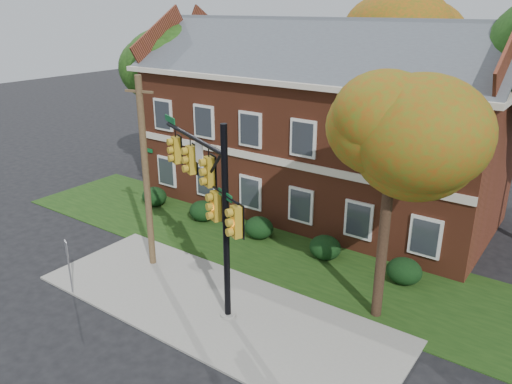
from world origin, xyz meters
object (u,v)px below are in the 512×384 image
Objects in this scene: hedge_far_left at (154,197)px; utility_pole at (146,175)px; tree_near_right at (399,134)px; tree_left_rear at (166,70)px; hedge_center at (259,228)px; hedge_right at (325,247)px; hedge_left at (203,211)px; sign_post at (68,259)px; apartment_building at (317,115)px; traffic_signal at (209,192)px; hedge_far_right at (404,271)px; tree_far_rear at (404,32)px.

hedge_far_left is 7.58m from utility_pole.
utility_pole is at bearing -168.80° from tree_near_right.
tree_left_rear is at bearing 123.42° from hedge_far_left.
tree_left_rear reaches higher than hedge_center.
hedge_right is (10.50, 0.00, 0.00)m from hedge_far_left.
hedge_far_left is at bearing 180.00° from hedge_left.
sign_post is (-10.19, -5.28, -5.15)m from tree_near_right.
apartment_building is at bearing 36.89° from hedge_far_left.
hedge_far_right is at bearing 69.92° from traffic_signal.
hedge_left is 6.00m from utility_pole.
hedge_center is 0.12× the size of tree_far_rear.
traffic_signal is 6.09m from sign_post.
hedge_far_left is 0.16× the size of tree_left_rear.
tree_far_rear is at bearing 38.97° from tree_left_rear.
hedge_far_right is 8.44m from traffic_signal.
traffic_signal is (8.67, -5.33, 3.79)m from hedge_far_left.
hedge_far_left is 9.12m from sign_post.
hedge_far_left and hedge_left have the same top height.
hedge_right is at bearing 142.72° from tree_near_right.
traffic_signal is (-1.83, -5.33, 3.79)m from hedge_right.
utility_pole is (4.81, -4.70, 3.49)m from hedge_far_left.
tree_left_rear is (-16.95, 6.97, 0.01)m from tree_near_right.
sign_post is (-2.97, -13.37, -3.47)m from apartment_building.
hedge_far_left is 0.16× the size of tree_near_right.
tree_left_rear is at bearing 166.11° from hedge_far_right.
hedge_far_right is (7.00, 0.00, 0.00)m from hedge_center.
hedge_far_left is 0.12× the size of tree_far_rear.
traffic_signal reaches higher than hedge_right.
tree_near_right is 0.97× the size of tree_left_rear.
tree_near_right is at bearing 49.71° from sign_post.
apartment_building is at bearing 90.00° from hedge_center.
hedge_far_left is 0.18× the size of utility_pole.
apartment_building is at bearing -99.71° from tree_far_rear.
tree_far_rear is 18.98m from traffic_signal.
tree_far_rear is (4.84, 13.09, 8.32)m from hedge_left.
utility_pole reaches higher than hedge_far_right.
hedge_far_right is 0.16× the size of tree_left_rear.
tree_near_right is at bearing 49.13° from traffic_signal.
tree_far_rear is 18.77m from utility_pole.
utility_pole is (1.31, -4.70, 3.49)m from hedge_left.
tree_left_rear is at bearing 141.21° from sign_post.
apartment_building is 13.43× the size of hedge_far_right.
tree_far_rear reaches higher than hedge_far_left.
apartment_building is 2.37× the size of utility_pole.
tree_far_rear is at bearing 84.15° from hedge_center.
traffic_signal is (-5.33, -5.33, 3.79)m from hedge_far_right.
hedge_right is 0.20× the size of traffic_signal.
hedge_far_right is at bearing 61.47° from sign_post.
hedge_far_left is 15.75m from tree_near_right.
hedge_right is at bearing 26.92° from utility_pole.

